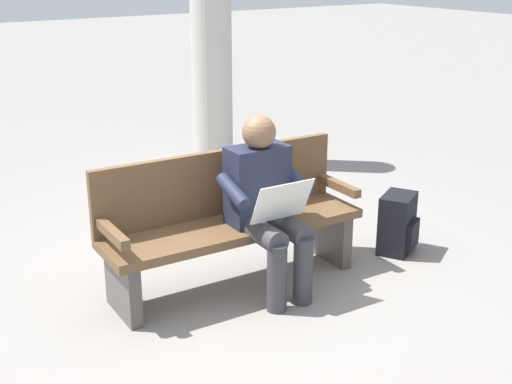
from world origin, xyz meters
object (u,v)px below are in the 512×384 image
Objects in this scene: backpack at (398,224)px; bench_near at (229,219)px; support_pillar at (211,20)px; person_seated at (266,201)px.

bench_near is at bearing -11.66° from backpack.
backpack is at bearing 89.18° from support_pillar.
support_pillar reaches higher than person_seated.
bench_near is 0.60× the size of support_pillar.
person_seated reaches higher than bench_near.
person_seated is 1.24m from backpack.
person_seated is (-0.14, 0.24, 0.17)m from bench_near.
backpack is 3.12m from support_pillar.
person_seated is at bearing -1.64° from backpack.
person_seated reaches higher than backpack.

